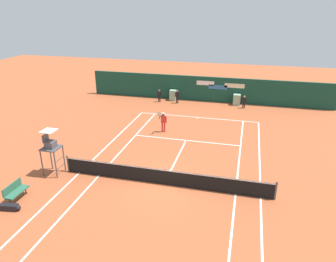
{
  "coord_description": "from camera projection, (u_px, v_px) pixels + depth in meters",
  "views": [
    {
      "loc": [
        4.07,
        -14.86,
        9.51
      ],
      "look_at": [
        -1.28,
        5.95,
        0.8
      ],
      "focal_mm": 33.7,
      "sensor_mm": 36.0,
      "label": 1
    }
  ],
  "objects": [
    {
      "name": "player_bench",
      "position": [
        15.0,
        190.0,
        16.35
      ],
      "size": [
        0.54,
        1.36,
        0.88
      ],
      "rotation": [
        0.0,
        0.0,
        -1.57
      ],
      "color": "#38383D",
      "rests_on": "ground_plane"
    },
    {
      "name": "ground_plane",
      "position": [
        166.0,
        179.0,
        18.36
      ],
      "size": [
        80.0,
        80.0,
        0.01
      ],
      "color": "#A8512D"
    },
    {
      "name": "ball_kid_left_post",
      "position": [
        177.0,
        96.0,
        32.11
      ],
      "size": [
        0.45,
        0.21,
        1.37
      ],
      "rotation": [
        0.0,
        0.0,
        3.03
      ],
      "color": "black",
      "rests_on": "ground_plane"
    },
    {
      "name": "equipment_bag",
      "position": [
        11.0,
        207.0,
        15.57
      ],
      "size": [
        1.01,
        0.43,
        0.32
      ],
      "color": "black",
      "rests_on": "ground_plane"
    },
    {
      "name": "player_on_baseline",
      "position": [
        163.0,
        121.0,
        24.79
      ],
      "size": [
        0.6,
        0.69,
        1.83
      ],
      "rotation": [
        0.0,
        0.0,
        3.22
      ],
      "color": "red",
      "rests_on": "ground_plane"
    },
    {
      "name": "sponsor_back_wall",
      "position": [
        206.0,
        90.0,
        32.6
      ],
      "size": [
        25.0,
        1.02,
        2.58
      ],
      "color": "#144233",
      "rests_on": "ground_plane"
    },
    {
      "name": "ball_kid_right_post",
      "position": [
        159.0,
        95.0,
        32.56
      ],
      "size": [
        0.43,
        0.2,
        1.29
      ],
      "rotation": [
        0.0,
        0.0,
        3.01
      ],
      "color": "black",
      "rests_on": "ground_plane"
    },
    {
      "name": "tennis_ball_mid_court",
      "position": [
        210.0,
        146.0,
        22.52
      ],
      "size": [
        0.07,
        0.07,
        0.07
      ],
      "primitive_type": "sphere",
      "color": "#CCE033",
      "rests_on": "ground_plane"
    },
    {
      "name": "umpire_chair",
      "position": [
        51.0,
        146.0,
        18.38
      ],
      "size": [
        1.0,
        1.0,
        2.77
      ],
      "rotation": [
        0.0,
        0.0,
        -1.57
      ],
      "color": "#47474C",
      "rests_on": "ground_plane"
    },
    {
      "name": "ball_kid_centre_post",
      "position": [
        244.0,
        101.0,
        30.59
      ],
      "size": [
        0.41,
        0.19,
        1.25
      ],
      "rotation": [
        0.0,
        0.0,
        3.02
      ],
      "color": "black",
      "rests_on": "ground_plane"
    },
    {
      "name": "tennis_net",
      "position": [
        164.0,
        177.0,
        17.65
      ],
      "size": [
        12.1,
        0.1,
        1.07
      ],
      "color": "#4C4C51",
      "rests_on": "ground_plane"
    }
  ]
}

